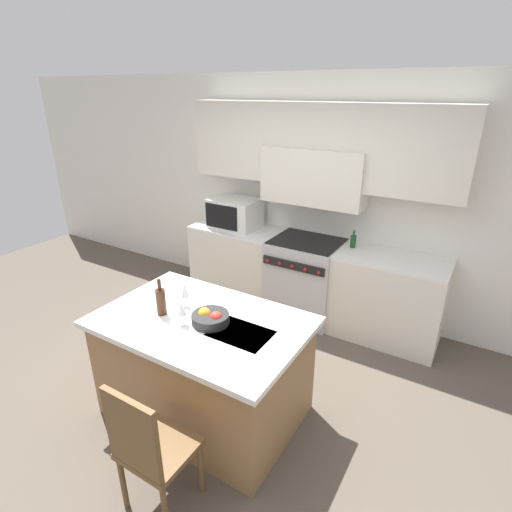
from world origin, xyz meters
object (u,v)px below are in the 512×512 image
(fruit_bowl, at_px, (210,318))
(oil_bottle_on_counter, at_px, (353,241))
(island_chair, at_px, (148,447))
(wine_glass_near, at_px, (181,309))
(range_stove, at_px, (305,278))
(wine_glass_far, at_px, (185,291))
(microwave, at_px, (235,213))
(wine_bottle, at_px, (161,301))

(fruit_bowl, bearing_deg, oil_bottle_on_counter, 77.25)
(island_chair, xyz_separation_m, wine_glass_near, (-0.33, 0.73, 0.48))
(range_stove, xyz_separation_m, wine_glass_far, (-0.27, -1.77, 0.55))
(microwave, relative_size, wine_glass_near, 2.89)
(microwave, distance_m, island_chair, 3.05)
(island_chair, bearing_deg, wine_glass_far, 117.32)
(wine_glass_far, bearing_deg, range_stove, 81.29)
(wine_bottle, distance_m, fruit_bowl, 0.42)
(range_stove, bearing_deg, island_chair, -85.27)
(microwave, relative_size, oil_bottle_on_counter, 2.99)
(fruit_bowl, bearing_deg, wine_bottle, -167.26)
(wine_glass_near, height_order, wine_glass_far, same)
(fruit_bowl, xyz_separation_m, oil_bottle_on_counter, (0.44, 1.96, 0.07))
(island_chair, distance_m, fruit_bowl, 0.96)
(wine_glass_far, xyz_separation_m, oil_bottle_on_counter, (0.77, 1.86, -0.02))
(wine_bottle, xyz_separation_m, wine_glass_near, (0.24, -0.04, 0.02))
(island_chair, relative_size, oil_bottle_on_counter, 5.05)
(range_stove, relative_size, wine_bottle, 3.12)
(range_stove, distance_m, microwave, 1.17)
(microwave, bearing_deg, wine_glass_far, -68.18)
(wine_glass_far, bearing_deg, island_chair, -62.68)
(wine_bottle, height_order, wine_glass_near, wine_bottle)
(wine_glass_near, xyz_separation_m, oil_bottle_on_counter, (0.60, 2.09, -0.02))
(range_stove, xyz_separation_m, island_chair, (0.23, -2.73, 0.07))
(range_stove, height_order, wine_glass_far, wine_glass_far)
(microwave, height_order, oil_bottle_on_counter, microwave)
(range_stove, distance_m, wine_glass_far, 1.87)
(microwave, xyz_separation_m, fruit_bowl, (1.04, -1.88, -0.18))
(wine_glass_near, distance_m, oil_bottle_on_counter, 2.18)
(island_chair, distance_m, wine_glass_far, 1.18)
(wine_glass_near, height_order, fruit_bowl, wine_glass_near)
(microwave, xyz_separation_m, oil_bottle_on_counter, (1.48, 0.08, -0.10))
(wine_glass_far, bearing_deg, wine_bottle, -112.24)
(range_stove, distance_m, wine_bottle, 2.06)
(wine_glass_near, bearing_deg, microwave, 113.60)
(wine_glass_near, bearing_deg, island_chair, -65.65)
(wine_bottle, bearing_deg, fruit_bowl, 12.74)
(oil_bottle_on_counter, bearing_deg, wine_glass_far, -112.46)
(wine_glass_far, bearing_deg, fruit_bowl, -16.86)
(island_chair, height_order, fruit_bowl, fruit_bowl)
(wine_bottle, distance_m, wine_glass_far, 0.21)
(microwave, distance_m, wine_glass_far, 1.92)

